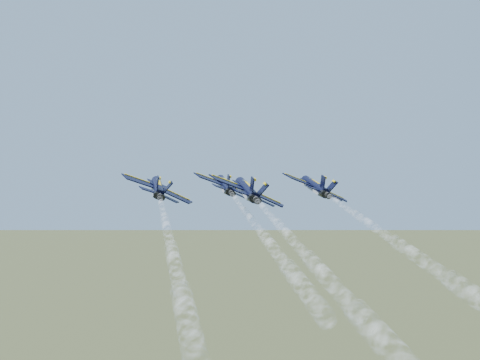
% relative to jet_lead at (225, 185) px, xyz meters
% --- Properties ---
extents(jet_lead, '(10.00, 14.61, 4.89)m').
position_rel_jet_lead_xyz_m(jet_lead, '(0.00, 0.00, 0.00)').
color(jet_lead, black).
extents(jet_left, '(10.00, 14.61, 4.89)m').
position_rel_jet_lead_xyz_m(jet_left, '(-7.37, -13.54, 0.00)').
color(jet_left, black).
extents(jet_right, '(10.00, 14.61, 4.89)m').
position_rel_jet_lead_xyz_m(jet_right, '(15.30, -4.21, 0.00)').
color(jet_right, black).
extents(jet_slot, '(10.00, 14.61, 4.89)m').
position_rel_jet_lead_xyz_m(jet_slot, '(7.15, -18.97, 0.00)').
color(jet_slot, black).
extents(smoke_trail_lead, '(21.60, 49.92, 2.39)m').
position_rel_jet_lead_xyz_m(smoke_trail_lead, '(15.47, -38.06, 0.03)').
color(smoke_trail_lead, white).
extents(smoke_trail_left, '(21.60, 49.92, 2.39)m').
position_rel_jet_lead_xyz_m(smoke_trail_left, '(8.10, -51.60, 0.03)').
color(smoke_trail_left, white).
extents(smoke_trail_right, '(21.60, 49.92, 2.39)m').
position_rel_jet_lead_xyz_m(smoke_trail_right, '(30.77, -42.28, 0.03)').
color(smoke_trail_right, white).
extents(smoke_trail_slot, '(21.60, 49.92, 2.39)m').
position_rel_jet_lead_xyz_m(smoke_trail_slot, '(22.63, -57.03, 0.03)').
color(smoke_trail_slot, white).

